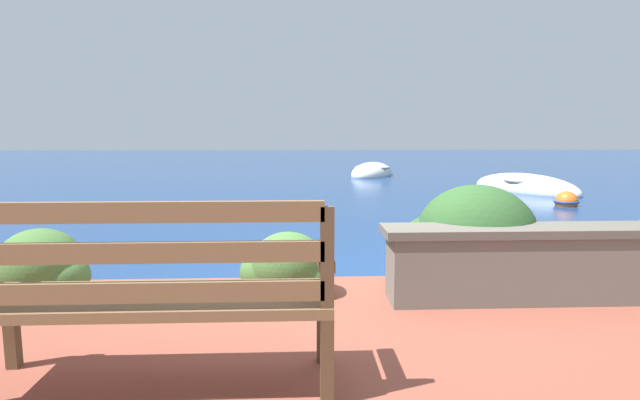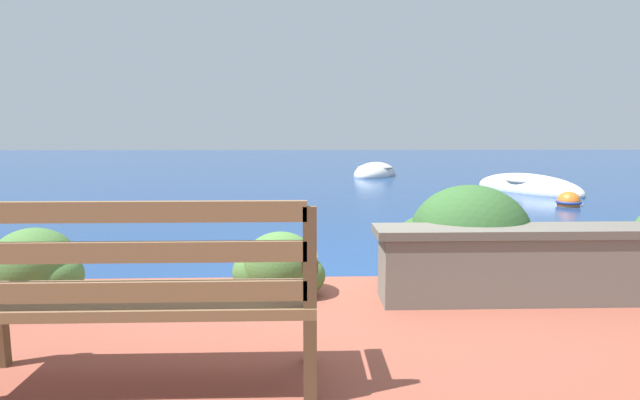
{
  "view_description": "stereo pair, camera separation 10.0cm",
  "coord_description": "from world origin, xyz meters",
  "px_view_note": "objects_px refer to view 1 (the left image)",
  "views": [
    {
      "loc": [
        -0.61,
        -4.12,
        1.43
      ],
      "look_at": [
        -0.24,
        4.47,
        0.29
      ],
      "focal_mm": 28.0,
      "sensor_mm": 36.0,
      "label": 1
    },
    {
      "loc": [
        -0.51,
        -4.12,
        1.43
      ],
      "look_at": [
        -0.24,
        4.47,
        0.29
      ],
      "focal_mm": 28.0,
      "sensor_mm": 36.0,
      "label": 2
    }
  ],
  "objects_px": {
    "park_bench": "(152,291)",
    "rowboat_mid": "(372,174)",
    "rowboat_nearest": "(524,189)",
    "mooring_buoy": "(566,202)"
  },
  "relations": [
    {
      "from": "park_bench",
      "to": "rowboat_mid",
      "type": "height_order",
      "value": "park_bench"
    },
    {
      "from": "park_bench",
      "to": "rowboat_nearest",
      "type": "distance_m",
      "value": 11.77
    },
    {
      "from": "rowboat_nearest",
      "to": "rowboat_mid",
      "type": "xyz_separation_m",
      "value": [
        -3.14,
        4.72,
        0.01
      ]
    },
    {
      "from": "mooring_buoy",
      "to": "park_bench",
      "type": "bearing_deg",
      "value": -129.27
    },
    {
      "from": "rowboat_nearest",
      "to": "rowboat_mid",
      "type": "distance_m",
      "value": 5.67
    },
    {
      "from": "park_bench",
      "to": "rowboat_mid",
      "type": "distance_m",
      "value": 14.97
    },
    {
      "from": "rowboat_nearest",
      "to": "mooring_buoy",
      "type": "xyz_separation_m",
      "value": [
        -0.29,
        -2.5,
        0.01
      ]
    },
    {
      "from": "park_bench",
      "to": "mooring_buoy",
      "type": "height_order",
      "value": "park_bench"
    },
    {
      "from": "rowboat_mid",
      "to": "mooring_buoy",
      "type": "relative_size",
      "value": 5.6
    },
    {
      "from": "rowboat_mid",
      "to": "park_bench",
      "type": "bearing_deg",
      "value": 15.86
    }
  ]
}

